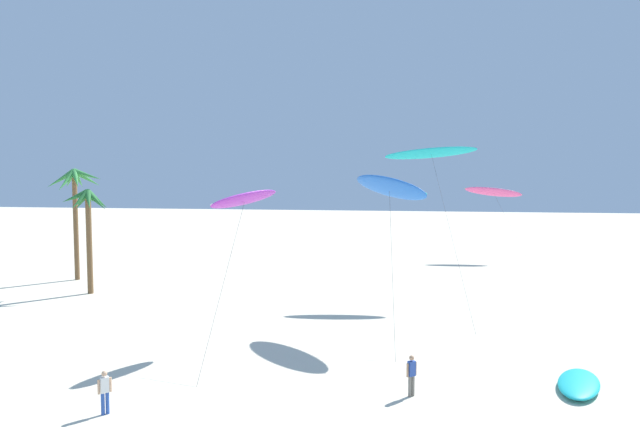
# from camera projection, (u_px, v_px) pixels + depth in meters

# --- Properties ---
(palm_tree_0) EXTENTS (4.68, 4.44, 9.98)m
(palm_tree_0) POSITION_uv_depth(u_px,v_px,m) (75.00, 190.00, 44.97)
(palm_tree_0) COLOR brown
(palm_tree_0) RESTS_ON ground
(palm_tree_1) EXTENTS (3.44, 3.59, 8.23)m
(palm_tree_1) POSITION_uv_depth(u_px,v_px,m) (88.00, 211.00, 39.46)
(palm_tree_1) COLOR brown
(palm_tree_1) RESTS_ON ground
(flying_kite_0) EXTENTS (6.34, 7.96, 8.52)m
(flying_kite_0) POSITION_uv_depth(u_px,v_px,m) (493.00, 192.00, 56.87)
(flying_kite_0) COLOR #EA5193
(flying_kite_0) RESTS_ON ground
(flying_kite_1) EXTENTS (7.15, 10.84, 11.73)m
(flying_kite_1) POSITION_uv_depth(u_px,v_px,m) (431.00, 153.00, 38.39)
(flying_kite_1) COLOR #19B2B7
(flying_kite_1) RESTS_ON ground
(flying_kite_3) EXTENTS (5.08, 8.30, 9.63)m
(flying_kite_3) POSITION_uv_depth(u_px,v_px,m) (389.00, 187.00, 29.82)
(flying_kite_3) COLOR blue
(flying_kite_3) RESTS_ON ground
(flying_kite_4) EXTENTS (3.36, 8.32, 8.69)m
(flying_kite_4) POSITION_uv_depth(u_px,v_px,m) (245.00, 199.00, 27.09)
(flying_kite_4) COLOR purple
(flying_kite_4) RESTS_ON ground
(grounded_kite_0) EXTENTS (2.84, 4.07, 0.41)m
(grounded_kite_0) POSITION_uv_depth(u_px,v_px,m) (579.00, 383.00, 21.60)
(grounded_kite_0) COLOR #19B2B7
(grounded_kite_0) RESTS_ON ground
(person_foreground_walker) EXTENTS (0.41, 0.36, 1.71)m
(person_foreground_walker) POSITION_uv_depth(u_px,v_px,m) (412.00, 374.00, 20.76)
(person_foreground_walker) COLOR slate
(person_foreground_walker) RESTS_ON ground
(person_near_right) EXTENTS (0.40, 0.38, 1.69)m
(person_near_right) POSITION_uv_depth(u_px,v_px,m) (105.00, 390.00, 19.14)
(person_near_right) COLOR #284CA3
(person_near_right) RESTS_ON ground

